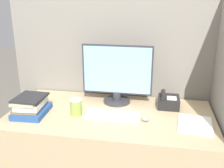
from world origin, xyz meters
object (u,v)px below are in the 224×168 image
monitor (117,76)px  mouse (145,119)px  keyboard (113,115)px  coffee_cup (76,107)px  book_stack (31,106)px  desk_telephone (168,101)px

monitor → mouse: size_ratio=10.36×
keyboard → coffee_cup: 0.29m
monitor → book_stack: size_ratio=1.95×
coffee_cup → desk_telephone: (0.69, 0.28, -0.02)m
mouse → desk_telephone: bearing=60.3°
mouse → desk_telephone: desk_telephone is taller
monitor → mouse: (0.26, -0.32, -0.22)m
keyboard → coffee_cup: bearing=-176.7°
book_stack → coffee_cup: bearing=7.0°
mouse → coffee_cup: 0.53m
book_stack → desk_telephone: (1.04, 0.32, -0.02)m
keyboard → desk_telephone: size_ratio=2.14×
keyboard → monitor: bearing=93.4°
monitor → keyboard: monitor is taller
keyboard → coffee_cup: size_ratio=3.14×
coffee_cup → desk_telephone: 0.75m
desk_telephone → mouse: bearing=-119.7°
monitor → book_stack: (-0.61, -0.35, -0.17)m
mouse → coffee_cup: (-0.53, 0.01, 0.05)m
coffee_cup → monitor: bearing=49.0°
monitor → desk_telephone: 0.47m
mouse → book_stack: book_stack is taller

